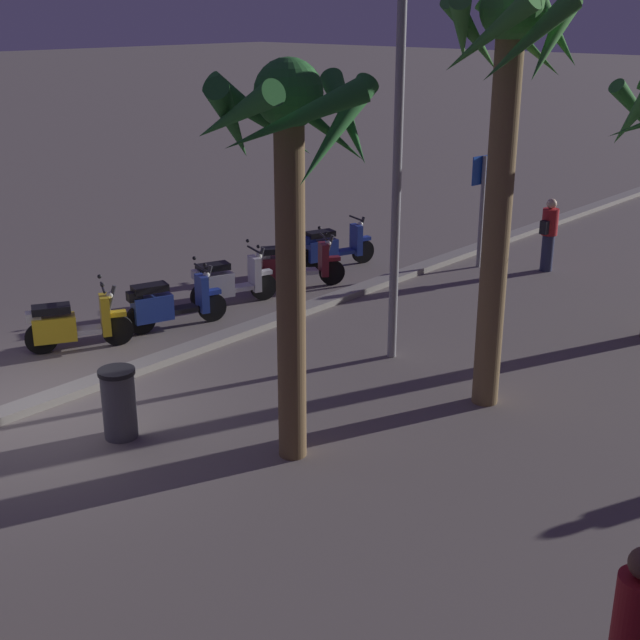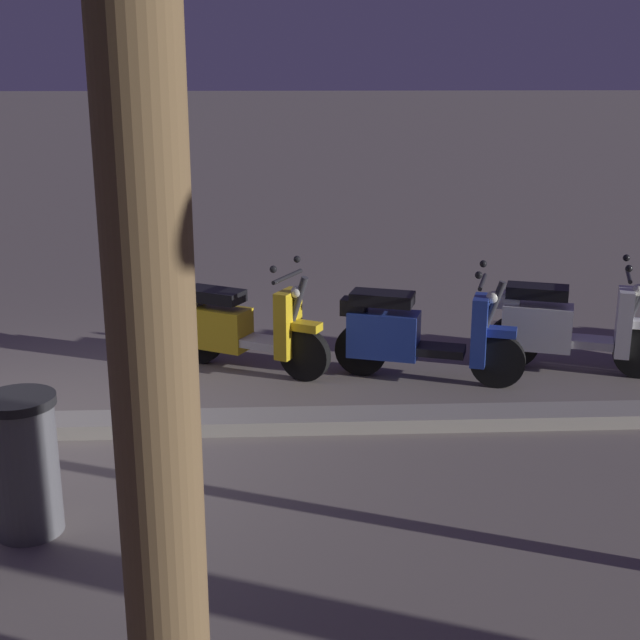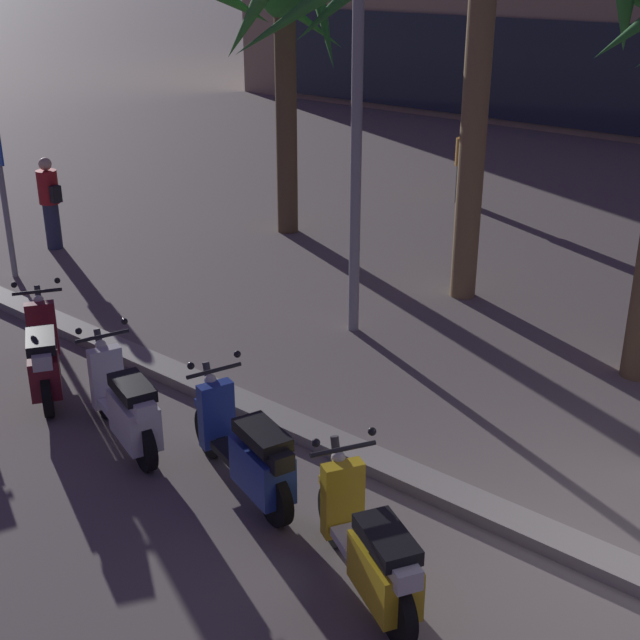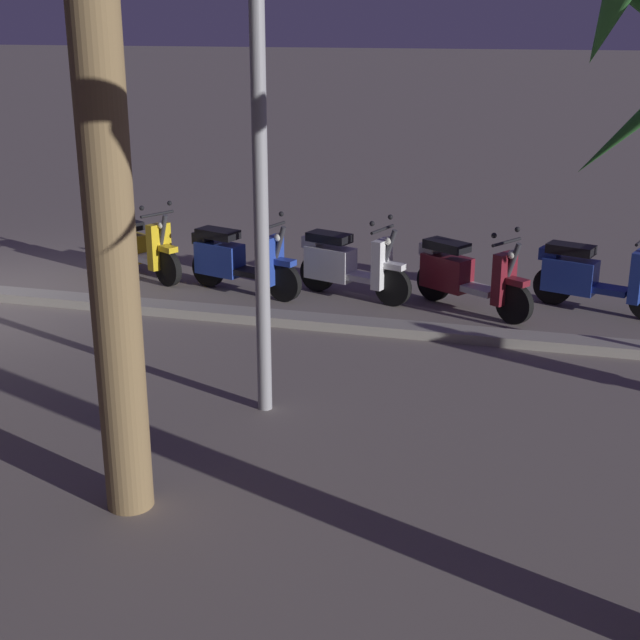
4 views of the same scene
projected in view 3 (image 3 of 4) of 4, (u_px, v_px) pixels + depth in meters
name	position (u px, v px, depth m)	size (l,w,h in m)	color
scooter_maroon_tail_end	(44.00, 358.00, 9.72)	(1.61, 1.09, 1.17)	black
scooter_white_second_in_line	(126.00, 407.00, 8.67)	(1.68, 0.79, 1.17)	black
scooter_blue_mid_front	(247.00, 452.00, 7.89)	(1.79, 0.81, 1.17)	black
scooter_yellow_mid_rear	(370.00, 550.00, 6.62)	(1.57, 0.95, 1.17)	black
crossing_sign	(0.00, 182.00, 12.91)	(0.60, 0.15, 2.40)	#939399
palm_tree_far_corner	(286.00, 41.00, 14.40)	(2.39, 2.40, 4.45)	brown
pedestrian_strolling_near_curb	(463.00, 164.00, 17.21)	(0.34, 0.34, 1.51)	black
pedestrian_window_shopping	(50.00, 201.00, 14.49)	(0.45, 0.34, 1.56)	#2D3351
street_lamp	(358.00, 25.00, 10.09)	(0.36, 0.36, 6.31)	#939399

